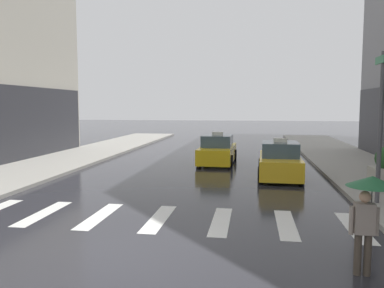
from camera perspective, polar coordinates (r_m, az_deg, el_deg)
The scene contains 5 objects.
ground_plane at distance 8.79m, azimuth -9.65°, elevation -16.18°, with size 160.00×160.00×0.00m, color #26262B.
crosswalk_markings at distance 11.52m, azimuth -4.87°, elevation -10.80°, with size 11.30×2.80×0.01m.
taxi_lead at distance 18.26m, azimuth 12.73°, elevation -2.50°, with size 2.03×4.59×1.80m.
taxi_second at distance 22.10m, azimuth 3.77°, elevation -0.99°, with size 2.04×4.59×1.80m.
pedestrian_with_umbrella at distance 8.14m, azimuth 24.55°, elevation -7.22°, with size 0.96×0.96×1.94m.
Camera 1 is at (2.62, -7.74, 3.25)m, focal length 36.40 mm.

